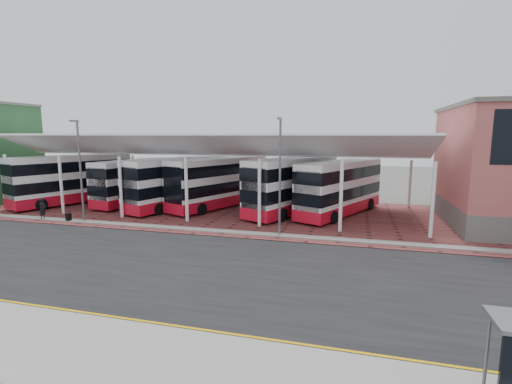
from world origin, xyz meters
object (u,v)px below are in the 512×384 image
(bus_2, at_px, (177,183))
(bus_3, at_px, (219,183))
(pedestrian, at_px, (43,209))
(bus_0, at_px, (73,180))
(bus_5, at_px, (340,188))
(bus_4, at_px, (293,185))
(bus_1, at_px, (139,181))

(bus_2, height_order, bus_3, bus_3)
(bus_2, xyz_separation_m, pedestrian, (-8.27, -7.78, -1.45))
(bus_0, bearing_deg, bus_2, 26.71)
(bus_2, xyz_separation_m, bus_5, (15.26, 0.67, -0.03))
(bus_5, xyz_separation_m, pedestrian, (-23.53, -8.46, -1.42))
(bus_3, bearing_deg, bus_4, 19.08)
(bus_1, distance_m, pedestrian, 9.58)
(bus_2, height_order, pedestrian, bus_2)
(bus_0, distance_m, pedestrian, 7.62)
(bus_0, relative_size, bus_1, 1.09)
(bus_3, bearing_deg, bus_0, -149.79)
(bus_0, height_order, bus_1, bus_0)
(bus_4, bearing_deg, bus_5, 23.63)
(bus_1, relative_size, bus_4, 0.92)
(bus_1, bearing_deg, pedestrian, -101.48)
(bus_2, bearing_deg, pedestrian, -118.78)
(bus_5, bearing_deg, bus_1, -156.82)
(bus_1, distance_m, bus_2, 5.04)
(bus_0, height_order, pedestrian, bus_0)
(bus_1, bearing_deg, bus_0, -153.13)
(bus_3, xyz_separation_m, bus_4, (7.25, -0.47, 0.07))
(bus_2, bearing_deg, bus_5, 20.49)
(bus_3, relative_size, bus_4, 0.97)
(bus_1, relative_size, pedestrian, 6.17)
(bus_5, height_order, pedestrian, bus_5)
(bus_2, distance_m, bus_5, 15.27)
(bus_2, bearing_deg, bus_0, -157.42)
(bus_3, xyz_separation_m, pedestrian, (-12.16, -8.84, -1.46))
(bus_3, bearing_deg, bus_1, -157.42)
(bus_0, height_order, bus_4, bus_4)
(bus_3, distance_m, bus_5, 11.38)
(bus_5, distance_m, pedestrian, 25.04)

